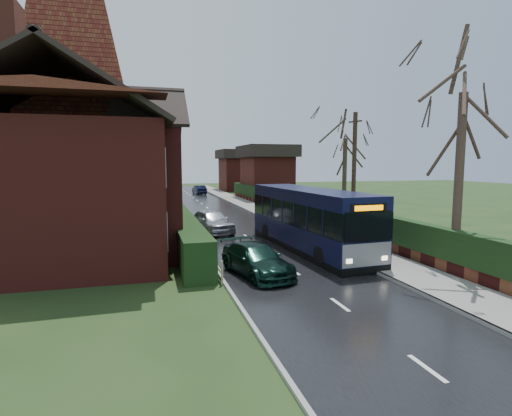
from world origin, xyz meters
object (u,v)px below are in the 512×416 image
object	(u,v)px
car_silver	(212,221)
telegraph_pole	(354,176)
brick_house	(83,163)
bus	(309,220)
bus_stop_sign	(376,223)
car_green	(256,260)

from	to	relation	value
car_silver	telegraph_pole	bearing A→B (deg)	-41.49
car_silver	telegraph_pole	xyz separation A→B (m)	(7.59, -4.16, 2.92)
brick_house	bus	xyz separation A→B (m)	(10.94, -3.05, -2.84)
brick_house	telegraph_pole	distance (m)	14.59
car_silver	telegraph_pole	world-z (taller)	telegraph_pole
bus	bus_stop_sign	xyz separation A→B (m)	(1.00, -4.53, 0.46)
car_green	brick_house	bearing A→B (deg)	124.75
car_green	telegraph_pole	bearing A→B (deg)	26.58
telegraph_pole	bus	bearing A→B (deg)	-169.60
bus_stop_sign	brick_house	bearing A→B (deg)	150.30
bus	car_silver	world-z (taller)	bus
car_silver	bus_stop_sign	world-z (taller)	bus_stop_sign
bus	car_green	distance (m)	5.43
bus	car_green	size ratio (longest dim) A/B	2.47
brick_house	car_green	xyz separation A→B (m)	(7.13, -6.81, -3.77)
brick_house	bus_stop_sign	world-z (taller)	brick_house
car_green	bus_stop_sign	distance (m)	5.05
brick_house	car_green	distance (m)	10.56
bus	bus_stop_sign	bearing A→B (deg)	-81.37
brick_house	telegraph_pole	xyz separation A→B (m)	(14.53, -1.00, -0.71)
car_green	bus	bearing A→B (deg)	33.08
brick_house	telegraph_pole	bearing A→B (deg)	-3.92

